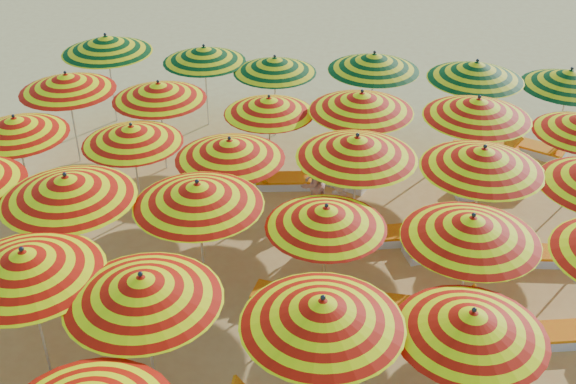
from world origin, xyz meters
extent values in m
plane|color=#D9B460|center=(0.00, 0.00, 0.00)|extent=(120.00, 120.00, 0.00)
cylinder|color=silver|center=(-3.48, -3.68, 1.27)|extent=(0.05, 0.05, 2.55)
cone|color=orange|center=(-3.48, -3.68, 2.38)|extent=(2.89, 2.89, 0.49)
sphere|color=black|center=(-3.48, -3.68, 2.66)|extent=(0.08, 0.08, 0.08)
cylinder|color=silver|center=(-1.42, -3.87, 1.26)|extent=(0.05, 0.05, 2.51)
cone|color=orange|center=(-1.42, -3.87, 2.35)|extent=(2.85, 2.85, 0.48)
sphere|color=black|center=(-1.42, -3.87, 2.62)|extent=(0.08, 0.08, 0.08)
cylinder|color=silver|center=(1.39, -3.86, 1.26)|extent=(0.05, 0.05, 2.51)
cone|color=orange|center=(1.39, -3.86, 2.35)|extent=(3.14, 3.14, 0.48)
sphere|color=black|center=(1.39, -3.86, 2.62)|extent=(0.08, 0.08, 0.08)
cylinder|color=silver|center=(3.57, -3.49, 1.17)|extent=(0.04, 0.04, 2.34)
cone|color=orange|center=(3.57, -3.49, 2.19)|extent=(3.03, 3.03, 0.45)
sphere|color=black|center=(3.57, -3.49, 2.44)|extent=(0.08, 0.08, 0.08)
cylinder|color=silver|center=(-3.85, -1.41, 1.29)|extent=(0.05, 0.05, 2.57)
cone|color=orange|center=(-3.85, -1.41, 2.40)|extent=(3.39, 3.39, 0.49)
sphere|color=black|center=(-3.85, -1.41, 2.68)|extent=(0.09, 0.09, 0.09)
cylinder|color=silver|center=(-1.41, -1.05, 1.25)|extent=(0.05, 0.05, 2.50)
cone|color=orange|center=(-1.41, -1.05, 2.33)|extent=(2.52, 2.52, 0.48)
sphere|color=black|center=(-1.41, -1.05, 2.60)|extent=(0.08, 0.08, 0.08)
cylinder|color=silver|center=(1.02, -1.02, 1.13)|extent=(0.04, 0.04, 2.27)
cone|color=orange|center=(1.02, -1.02, 2.12)|extent=(2.69, 2.69, 0.43)
sphere|color=black|center=(1.02, -1.02, 2.37)|extent=(0.08, 0.08, 0.08)
cylinder|color=silver|center=(3.59, -1.15, 1.23)|extent=(0.05, 0.05, 2.47)
cone|color=orange|center=(3.59, -1.15, 2.30)|extent=(2.58, 2.58, 0.47)
sphere|color=black|center=(3.59, -1.15, 2.57)|extent=(0.08, 0.08, 0.08)
cylinder|color=silver|center=(-6.37, 1.14, 1.16)|extent=(0.04, 0.04, 2.33)
cone|color=orange|center=(-6.37, 1.14, 2.17)|extent=(2.61, 2.61, 0.44)
sphere|color=black|center=(-6.37, 1.14, 2.43)|extent=(0.08, 0.08, 0.08)
cylinder|color=silver|center=(-3.71, 1.40, 1.13)|extent=(0.04, 0.04, 2.26)
cone|color=orange|center=(-3.71, 1.40, 2.11)|extent=(2.65, 2.65, 0.43)
sphere|color=black|center=(-3.71, 1.40, 2.36)|extent=(0.08, 0.08, 0.08)
cylinder|color=silver|center=(-1.36, 1.00, 1.18)|extent=(0.04, 0.04, 2.35)
cone|color=orange|center=(-1.36, 1.00, 2.20)|extent=(2.84, 2.84, 0.45)
sphere|color=black|center=(-1.36, 1.00, 2.45)|extent=(0.08, 0.08, 0.08)
cylinder|color=silver|center=(1.30, 1.26, 1.28)|extent=(0.05, 0.05, 2.56)
cone|color=orange|center=(1.30, 1.26, 2.39)|extent=(2.78, 2.78, 0.49)
sphere|color=black|center=(1.30, 1.26, 2.67)|extent=(0.09, 0.09, 0.09)
cylinder|color=silver|center=(3.85, 1.32, 1.27)|extent=(0.05, 0.05, 2.53)
cone|color=orange|center=(3.85, 1.32, 2.37)|extent=(3.34, 3.34, 0.48)
sphere|color=black|center=(3.85, 1.32, 2.64)|extent=(0.08, 0.08, 0.08)
cylinder|color=silver|center=(-6.26, 3.49, 1.21)|extent=(0.05, 0.05, 2.42)
cone|color=orange|center=(-6.26, 3.49, 2.26)|extent=(2.88, 2.88, 0.46)
sphere|color=black|center=(-6.26, 3.49, 2.52)|extent=(0.08, 0.08, 0.08)
cylinder|color=silver|center=(-3.87, 3.58, 1.17)|extent=(0.04, 0.04, 2.35)
cone|color=orange|center=(-3.87, 3.58, 2.19)|extent=(2.93, 2.93, 0.45)
sphere|color=black|center=(-3.87, 3.58, 2.45)|extent=(0.08, 0.08, 0.08)
cylinder|color=silver|center=(-1.07, 3.55, 1.11)|extent=(0.04, 0.04, 2.21)
cone|color=orange|center=(-1.07, 3.55, 2.07)|extent=(2.31, 2.31, 0.42)
sphere|color=black|center=(-1.07, 3.55, 2.31)|extent=(0.07, 0.07, 0.07)
cylinder|color=silver|center=(1.14, 3.62, 1.25)|extent=(0.05, 0.05, 2.50)
cone|color=orange|center=(1.14, 3.62, 2.33)|extent=(2.65, 2.65, 0.48)
sphere|color=black|center=(1.14, 3.62, 2.60)|extent=(0.08, 0.08, 0.08)
cylinder|color=silver|center=(3.81, 3.78, 1.26)|extent=(0.05, 0.05, 2.52)
cone|color=orange|center=(3.81, 3.78, 2.35)|extent=(2.91, 2.91, 0.48)
sphere|color=black|center=(3.81, 3.78, 2.62)|extent=(0.08, 0.08, 0.08)
cylinder|color=silver|center=(6.21, 3.83, 1.14)|extent=(0.04, 0.04, 2.28)
cylinder|color=silver|center=(-6.25, 5.96, 1.27)|extent=(0.05, 0.05, 2.53)
cone|color=#707006|center=(-6.25, 5.96, 2.37)|extent=(2.81, 2.81, 0.48)
sphere|color=black|center=(-6.25, 5.96, 2.64)|extent=(0.08, 0.08, 0.08)
cylinder|color=silver|center=(-3.52, 6.26, 1.16)|extent=(0.04, 0.04, 2.32)
cone|color=#707006|center=(-3.52, 6.26, 2.16)|extent=(2.75, 2.75, 0.44)
sphere|color=black|center=(-3.52, 6.26, 2.42)|extent=(0.08, 0.08, 0.08)
cylinder|color=silver|center=(-1.46, 5.99, 1.13)|extent=(0.04, 0.04, 2.27)
cone|color=#707006|center=(-1.46, 5.99, 2.11)|extent=(3.00, 3.00, 0.43)
sphere|color=black|center=(-1.46, 5.99, 2.36)|extent=(0.08, 0.08, 0.08)
cylinder|color=silver|center=(1.18, 6.27, 1.23)|extent=(0.05, 0.05, 2.46)
cone|color=#707006|center=(1.18, 6.27, 2.30)|extent=(2.82, 2.82, 0.47)
sphere|color=black|center=(1.18, 6.27, 2.57)|extent=(0.08, 0.08, 0.08)
cylinder|color=silver|center=(3.82, 6.10, 1.25)|extent=(0.05, 0.05, 2.50)
cone|color=#707006|center=(3.82, 6.10, 2.33)|extent=(3.28, 3.28, 0.48)
sphere|color=black|center=(3.82, 6.10, 2.61)|extent=(0.08, 0.08, 0.08)
cylinder|color=silver|center=(6.15, 6.21, 1.21)|extent=(0.05, 0.05, 2.43)
cone|color=#707006|center=(6.15, 6.21, 2.27)|extent=(2.61, 2.61, 0.46)
sphere|color=black|center=(6.15, 6.21, 2.53)|extent=(0.08, 0.08, 0.08)
cube|color=white|center=(-5.66, -1.22, 0.10)|extent=(1.75, 0.74, 0.20)
cube|color=orange|center=(-5.66, -1.22, 0.23)|extent=(1.75, 0.74, 0.06)
cube|color=orange|center=(-4.96, -1.29, 0.45)|extent=(0.42, 0.61, 0.48)
cube|color=white|center=(0.47, -1.14, 0.10)|extent=(1.75, 0.75, 0.20)
cube|color=orange|center=(0.47, -1.14, 0.23)|extent=(1.75, 0.75, 0.06)
cube|color=orange|center=(1.16, -1.21, 0.45)|extent=(0.42, 0.61, 0.48)
cube|color=white|center=(3.04, -0.95, 0.10)|extent=(1.73, 0.66, 0.20)
cube|color=orange|center=(3.04, -0.95, 0.23)|extent=(1.73, 0.66, 0.06)
cube|color=orange|center=(3.74, -0.92, 0.45)|extent=(0.39, 0.60, 0.48)
cube|color=white|center=(5.60, -1.10, 0.10)|extent=(1.79, 1.02, 0.20)
cube|color=orange|center=(5.60, -1.10, 0.23)|extent=(1.79, 1.02, 0.06)
cube|color=white|center=(-6.92, 0.94, 0.10)|extent=(1.76, 0.81, 0.20)
cube|color=orange|center=(-6.92, 0.94, 0.23)|extent=(1.76, 0.81, 0.06)
cube|color=orange|center=(-6.23, 1.04, 0.45)|extent=(0.44, 0.62, 0.48)
cube|color=white|center=(1.85, 1.33, 0.10)|extent=(1.80, 1.09, 0.20)
cube|color=orange|center=(1.85, 1.33, 0.23)|extent=(1.80, 1.09, 0.06)
cube|color=orange|center=(1.19, 1.11, 0.45)|extent=(0.53, 0.67, 0.48)
cube|color=white|center=(3.30, 1.21, 0.10)|extent=(1.79, 1.24, 0.20)
cube|color=orange|center=(3.30, 1.21, 0.23)|extent=(1.79, 1.24, 0.06)
cube|color=orange|center=(3.94, 1.50, 0.45)|extent=(0.57, 0.68, 0.48)
cube|color=white|center=(5.59, 1.36, 0.10)|extent=(1.77, 0.83, 0.20)
cube|color=orange|center=(5.59, 1.36, 0.23)|extent=(1.77, 0.83, 0.06)
cube|color=orange|center=(4.90, 1.26, 0.45)|extent=(0.45, 0.63, 0.48)
cube|color=white|center=(-0.52, 3.33, 0.10)|extent=(1.79, 0.94, 0.20)
cube|color=orange|center=(-0.52, 3.33, 0.23)|extent=(1.79, 0.94, 0.06)
cube|color=orange|center=(-1.21, 3.17, 0.45)|extent=(0.48, 0.65, 0.48)
cube|color=white|center=(0.59, 3.72, 0.10)|extent=(1.80, 1.10, 0.20)
cube|color=orange|center=(0.59, 3.72, 0.23)|extent=(1.80, 1.10, 0.06)
cube|color=orange|center=(-0.07, 3.95, 0.45)|extent=(0.53, 0.67, 0.48)
cube|color=white|center=(4.36, 3.89, 0.10)|extent=(1.80, 1.07, 0.20)
cube|color=orange|center=(4.36, 3.89, 0.23)|extent=(1.80, 1.07, 0.06)
cube|color=orange|center=(3.69, 3.68, 0.45)|extent=(0.52, 0.66, 0.48)
cube|color=white|center=(4.37, 5.99, 0.10)|extent=(1.75, 0.76, 0.20)
cube|color=orange|center=(4.37, 5.99, 0.23)|extent=(1.75, 0.76, 0.06)
cube|color=orange|center=(5.07, 6.06, 0.45)|extent=(0.43, 0.62, 0.48)
cube|color=white|center=(5.60, 6.31, 0.10)|extent=(1.79, 1.18, 0.20)
cube|color=orange|center=(5.60, 6.31, 0.23)|extent=(1.79, 1.18, 0.06)
cube|color=orange|center=(6.25, 6.04, 0.45)|extent=(0.56, 0.67, 0.48)
imported|color=tan|center=(0.97, 1.38, 0.72)|extent=(0.59, 0.46, 1.44)
imported|color=tan|center=(0.22, 2.30, 0.78)|extent=(0.88, 0.95, 1.57)
camera|label=1|loc=(2.47, -11.90, 9.46)|focal=45.00mm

